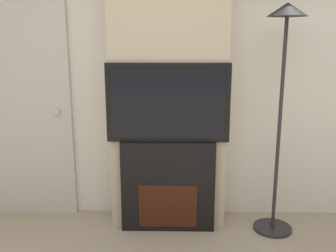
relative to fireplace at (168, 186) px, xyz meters
name	(u,v)px	position (x,y,z in m)	size (l,w,h in m)	color
wall_back	(169,68)	(0.00, 0.34, 0.96)	(6.00, 0.06, 2.70)	silver
chimney_breast	(168,69)	(0.00, 0.16, 0.96)	(0.96, 0.31, 2.70)	#BCAD8E
fireplace	(168,186)	(0.00, 0.00, 0.00)	(0.78, 0.15, 0.78)	black
television	(168,103)	(0.00, 0.00, 0.71)	(0.99, 0.07, 0.64)	black
floor_lamp	(283,71)	(0.90, -0.01, 0.97)	(0.32, 0.32, 1.86)	#262628
entry_door	(26,107)	(-1.27, 0.29, 0.62)	(0.81, 0.09, 2.01)	#BCB7AD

